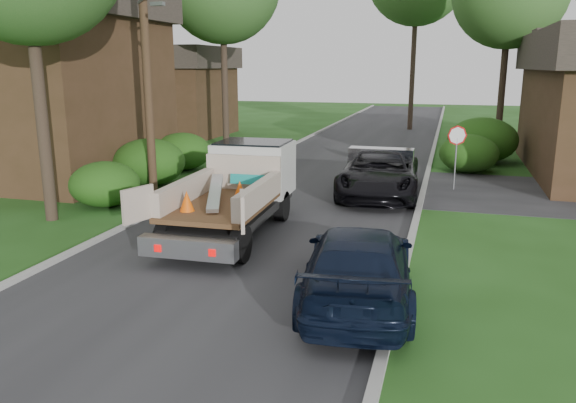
{
  "coord_description": "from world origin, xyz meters",
  "views": [
    {
      "loc": [
        4.92,
        -13.13,
        4.66
      ],
      "look_at": [
        0.96,
        0.59,
        1.2
      ],
      "focal_mm": 35.0,
      "sensor_mm": 36.0,
      "label": 1
    }
  ],
  "objects_px": {
    "stop_sign": "(457,144)",
    "house_left_near": "(33,75)",
    "black_pickup": "(379,173)",
    "flatbed_truck": "(242,183)",
    "utility_pole": "(146,51)",
    "house_left_far": "(171,90)",
    "navy_suv": "(358,265)"
  },
  "relations": [
    {
      "from": "black_pickup",
      "to": "flatbed_truck",
      "type": "bearing_deg",
      "value": -126.24
    },
    {
      "from": "house_left_far",
      "to": "black_pickup",
      "type": "bearing_deg",
      "value": -42.67
    },
    {
      "from": "house_left_near",
      "to": "navy_suv",
      "type": "height_order",
      "value": "house_left_near"
    },
    {
      "from": "flatbed_truck",
      "to": "navy_suv",
      "type": "xyz_separation_m",
      "value": [
        4.18,
        -4.49,
        -0.54
      ]
    },
    {
      "from": "utility_pole",
      "to": "house_left_far",
      "type": "height_order",
      "value": "utility_pole"
    },
    {
      "from": "house_left_near",
      "to": "black_pickup",
      "type": "relative_size",
      "value": 1.62
    },
    {
      "from": "stop_sign",
      "to": "house_left_near",
      "type": "bearing_deg",
      "value": -173.37
    },
    {
      "from": "utility_pole",
      "to": "black_pickup",
      "type": "bearing_deg",
      "value": 15.64
    },
    {
      "from": "black_pickup",
      "to": "navy_suv",
      "type": "distance_m",
      "value": 9.76
    },
    {
      "from": "stop_sign",
      "to": "flatbed_truck",
      "type": "relative_size",
      "value": 0.39
    },
    {
      "from": "flatbed_truck",
      "to": "navy_suv",
      "type": "bearing_deg",
      "value": -49.01
    },
    {
      "from": "flatbed_truck",
      "to": "navy_suv",
      "type": "height_order",
      "value": "flatbed_truck"
    },
    {
      "from": "house_left_far",
      "to": "flatbed_truck",
      "type": "height_order",
      "value": "house_left_far"
    },
    {
      "from": "house_left_near",
      "to": "black_pickup",
      "type": "distance_m",
      "value": 14.93
    },
    {
      "from": "utility_pole",
      "to": "house_left_far",
      "type": "distance_m",
      "value": 18.93
    },
    {
      "from": "house_left_far",
      "to": "flatbed_truck",
      "type": "xyz_separation_m",
      "value": [
        12.65,
        -20.01,
        -1.75
      ]
    },
    {
      "from": "utility_pole",
      "to": "house_left_near",
      "type": "relative_size",
      "value": 1.03
    },
    {
      "from": "flatbed_truck",
      "to": "black_pickup",
      "type": "xyz_separation_m",
      "value": [
        3.38,
        5.23,
        -0.47
      ]
    },
    {
      "from": "house_left_near",
      "to": "house_left_far",
      "type": "height_order",
      "value": "house_left_near"
    },
    {
      "from": "stop_sign",
      "to": "navy_suv",
      "type": "height_order",
      "value": "stop_sign"
    },
    {
      "from": "house_left_far",
      "to": "flatbed_truck",
      "type": "distance_m",
      "value": 23.74
    },
    {
      "from": "black_pickup",
      "to": "navy_suv",
      "type": "height_order",
      "value": "black_pickup"
    },
    {
      "from": "navy_suv",
      "to": "black_pickup",
      "type": "bearing_deg",
      "value": -91.93
    },
    {
      "from": "stop_sign",
      "to": "navy_suv",
      "type": "bearing_deg",
      "value": -99.23
    },
    {
      "from": "utility_pole",
      "to": "navy_suv",
      "type": "bearing_deg",
      "value": -40.34
    },
    {
      "from": "stop_sign",
      "to": "house_left_near",
      "type": "xyz_separation_m",
      "value": [
        -17.2,
        -2.0,
        2.5
      ]
    },
    {
      "from": "house_left_far",
      "to": "navy_suv",
      "type": "height_order",
      "value": "house_left_far"
    },
    {
      "from": "stop_sign",
      "to": "house_left_near",
      "type": "height_order",
      "value": "house_left_near"
    },
    {
      "from": "utility_pole",
      "to": "navy_suv",
      "type": "xyz_separation_m",
      "value": [
        8.81,
        -7.48,
        -4.41
      ]
    },
    {
      "from": "stop_sign",
      "to": "utility_pole",
      "type": "height_order",
      "value": "utility_pole"
    },
    {
      "from": "house_left_near",
      "to": "flatbed_truck",
      "type": "distance_m",
      "value": 12.58
    },
    {
      "from": "house_left_far",
      "to": "utility_pole",
      "type": "bearing_deg",
      "value": -64.77
    }
  ]
}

